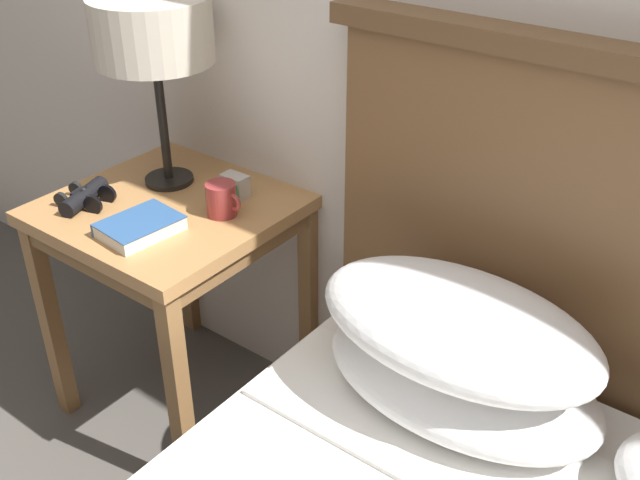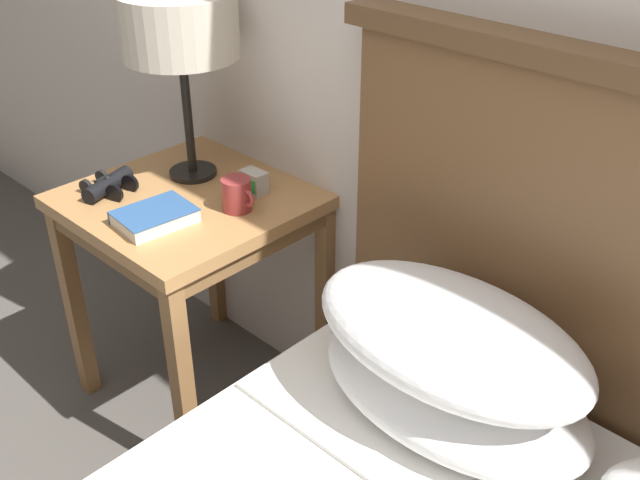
{
  "view_description": "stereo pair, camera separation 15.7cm",
  "coord_description": "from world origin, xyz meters",
  "px_view_note": "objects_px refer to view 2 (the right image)",
  "views": [
    {
      "loc": [
        0.73,
        -0.41,
        1.57
      ],
      "look_at": [
        -0.09,
        0.67,
        0.77
      ],
      "focal_mm": 42.0,
      "sensor_mm": 36.0,
      "label": 1
    },
    {
      "loc": [
        0.84,
        -0.31,
        1.57
      ],
      "look_at": [
        -0.09,
        0.67,
        0.77
      ],
      "focal_mm": 42.0,
      "sensor_mm": 36.0,
      "label": 2
    }
  ],
  "objects_px": {
    "table_lamp": "(179,29)",
    "coffee_mug": "(237,194)",
    "nightstand": "(192,224)",
    "alarm_clock": "(254,182)",
    "book_on_nightstand": "(154,216)",
    "binoculars_pair": "(109,185)"
  },
  "relations": [
    {
      "from": "book_on_nightstand",
      "to": "coffee_mug",
      "type": "xyz_separation_m",
      "value": [
        0.09,
        0.19,
        0.03
      ]
    },
    {
      "from": "binoculars_pair",
      "to": "alarm_clock",
      "type": "bearing_deg",
      "value": 44.24
    },
    {
      "from": "table_lamp",
      "to": "alarm_clock",
      "type": "bearing_deg",
      "value": 12.88
    },
    {
      "from": "table_lamp",
      "to": "book_on_nightstand",
      "type": "xyz_separation_m",
      "value": [
        0.15,
        -0.23,
        -0.39
      ]
    },
    {
      "from": "book_on_nightstand",
      "to": "alarm_clock",
      "type": "distance_m",
      "value": 0.28
    },
    {
      "from": "table_lamp",
      "to": "alarm_clock",
      "type": "relative_size",
      "value": 7.04
    },
    {
      "from": "table_lamp",
      "to": "coffee_mug",
      "type": "relative_size",
      "value": 4.78
    },
    {
      "from": "book_on_nightstand",
      "to": "binoculars_pair",
      "type": "height_order",
      "value": "binoculars_pair"
    },
    {
      "from": "nightstand",
      "to": "book_on_nightstand",
      "type": "relative_size",
      "value": 3.42
    },
    {
      "from": "nightstand",
      "to": "binoculars_pair",
      "type": "xyz_separation_m",
      "value": [
        -0.16,
        -0.14,
        0.11
      ]
    },
    {
      "from": "coffee_mug",
      "to": "alarm_clock",
      "type": "height_order",
      "value": "coffee_mug"
    },
    {
      "from": "nightstand",
      "to": "coffee_mug",
      "type": "xyz_separation_m",
      "value": [
        0.15,
        0.04,
        0.13
      ]
    },
    {
      "from": "table_lamp",
      "to": "coffee_mug",
      "type": "distance_m",
      "value": 0.44
    },
    {
      "from": "table_lamp",
      "to": "book_on_nightstand",
      "type": "bearing_deg",
      "value": -57.3
    },
    {
      "from": "book_on_nightstand",
      "to": "binoculars_pair",
      "type": "relative_size",
      "value": 1.19
    },
    {
      "from": "nightstand",
      "to": "table_lamp",
      "type": "height_order",
      "value": "table_lamp"
    },
    {
      "from": "nightstand",
      "to": "coffee_mug",
      "type": "distance_m",
      "value": 0.21
    },
    {
      "from": "binoculars_pair",
      "to": "coffee_mug",
      "type": "xyz_separation_m",
      "value": [
        0.32,
        0.17,
        0.02
      ]
    },
    {
      "from": "table_lamp",
      "to": "book_on_nightstand",
      "type": "relative_size",
      "value": 2.52
    },
    {
      "from": "table_lamp",
      "to": "coffee_mug",
      "type": "height_order",
      "value": "table_lamp"
    },
    {
      "from": "nightstand",
      "to": "binoculars_pair",
      "type": "relative_size",
      "value": 4.06
    },
    {
      "from": "nightstand",
      "to": "alarm_clock",
      "type": "height_order",
      "value": "alarm_clock"
    }
  ]
}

